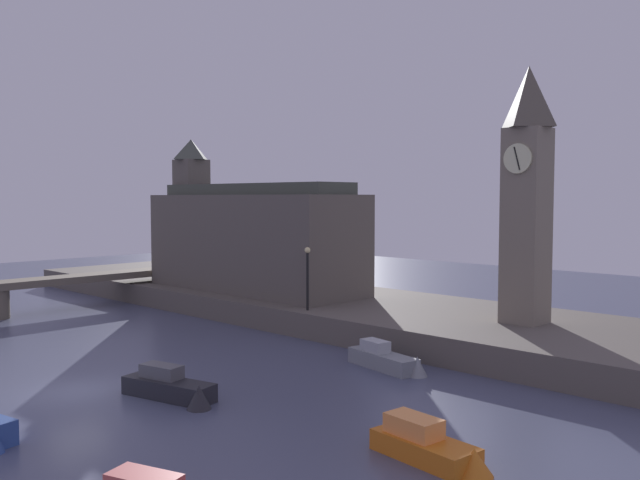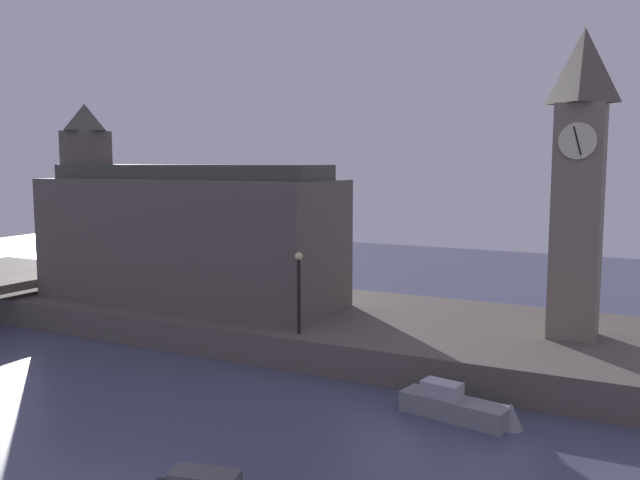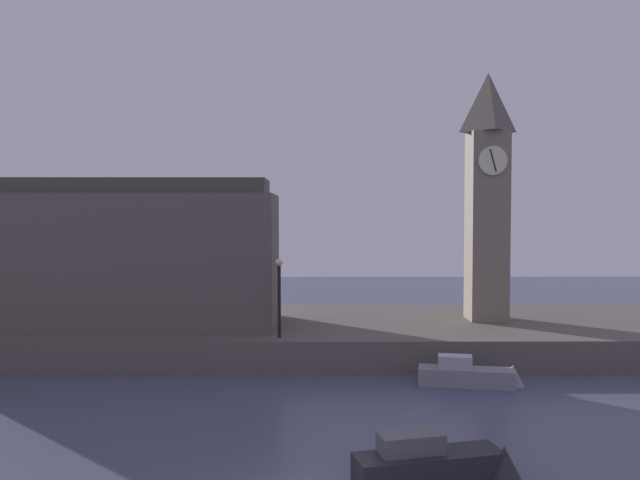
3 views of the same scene
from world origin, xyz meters
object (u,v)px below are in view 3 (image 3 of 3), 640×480
(parliament_hall, at_px, (101,253))
(boat_barge_dark, at_px, (442,463))
(boat_cruiser_grey, at_px, (474,375))
(streetlamp, at_px, (279,288))
(clock_tower, at_px, (487,192))

(parliament_hall, xyz_separation_m, boat_barge_dark, (14.80, -16.51, -4.84))
(parliament_hall, distance_m, boat_barge_dark, 22.70)
(boat_barge_dark, xyz_separation_m, boat_cruiser_grey, (3.31, 9.84, -0.01))
(streetlamp, xyz_separation_m, boat_cruiser_grey, (8.53, -3.05, -3.39))
(clock_tower, bearing_deg, boat_barge_dark, -108.21)
(boat_barge_dark, bearing_deg, boat_cruiser_grey, 71.42)
(clock_tower, height_order, boat_barge_dark, clock_tower)
(boat_barge_dark, bearing_deg, parliament_hall, 131.88)
(clock_tower, relative_size, boat_barge_dark, 2.77)
(streetlamp, xyz_separation_m, boat_barge_dark, (5.22, -12.88, -3.38))
(streetlamp, distance_m, boat_cruiser_grey, 9.67)
(boat_cruiser_grey, bearing_deg, boat_barge_dark, -108.58)
(parliament_hall, bearing_deg, streetlamp, -20.74)
(boat_cruiser_grey, bearing_deg, parliament_hall, 159.77)
(clock_tower, height_order, streetlamp, clock_tower)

